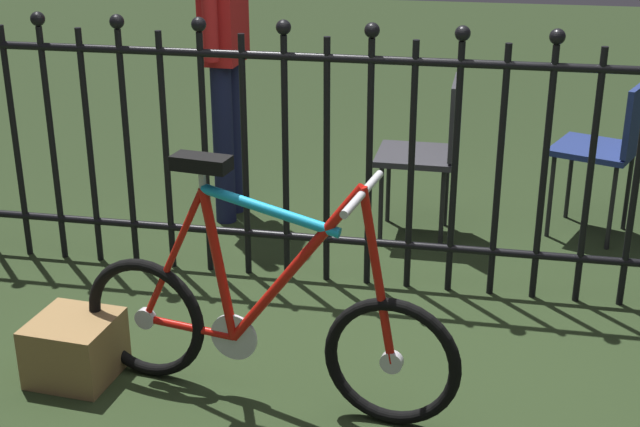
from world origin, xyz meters
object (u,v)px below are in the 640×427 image
at_px(chair_navy, 611,142).
at_px(person_visitor, 224,29).
at_px(bicycle, 262,321).
at_px(display_crate, 75,348).
at_px(chair_charcoal, 432,143).

distance_m(chair_navy, person_visitor, 2.05).
distance_m(bicycle, display_crate, 0.76).
bearing_deg(chair_charcoal, bicycle, -105.86).
bearing_deg(bicycle, chair_navy, 53.25).
relative_size(person_visitor, display_crate, 5.68).
relative_size(bicycle, chair_charcoal, 1.70).
xyz_separation_m(chair_navy, person_visitor, (-1.98, -0.10, 0.52)).
relative_size(chair_navy, person_visitor, 0.48).
bearing_deg(person_visitor, chair_charcoal, -3.83).
height_order(chair_charcoal, display_crate, chair_charcoal).
xyz_separation_m(chair_charcoal, person_visitor, (-1.10, 0.07, 0.53)).
bearing_deg(chair_charcoal, person_visitor, 176.17).
xyz_separation_m(chair_charcoal, display_crate, (-1.20, -1.63, -0.39)).
xyz_separation_m(bicycle, chair_navy, (1.35, 1.81, 0.20)).
bearing_deg(person_visitor, bicycle, -69.76).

